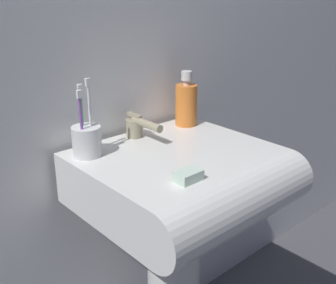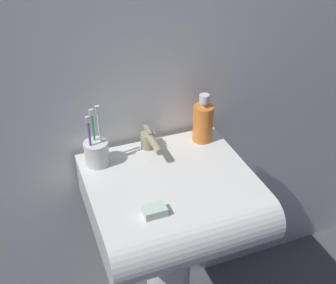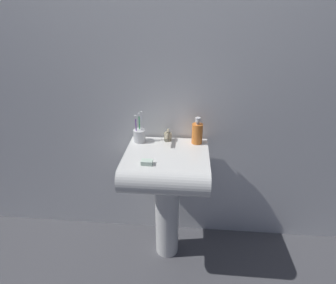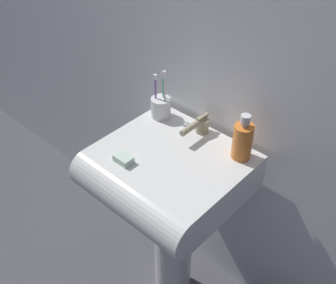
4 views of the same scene
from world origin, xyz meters
name	(u,v)px [view 1 (image 1 of 4)]	position (x,y,z in m)	size (l,w,h in m)	color
sink_basin	(188,182)	(0.00, -0.05, 0.72)	(0.49, 0.47, 0.14)	white
faucet	(138,126)	(-0.01, 0.14, 0.82)	(0.05, 0.14, 0.07)	tan
toothbrush_cup	(87,140)	(-0.18, 0.13, 0.83)	(0.07, 0.07, 0.20)	white
soap_bottle	(186,104)	(0.17, 0.14, 0.86)	(0.07, 0.07, 0.17)	orange
bar_soap	(188,176)	(-0.09, -0.15, 0.80)	(0.06, 0.04, 0.02)	silver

